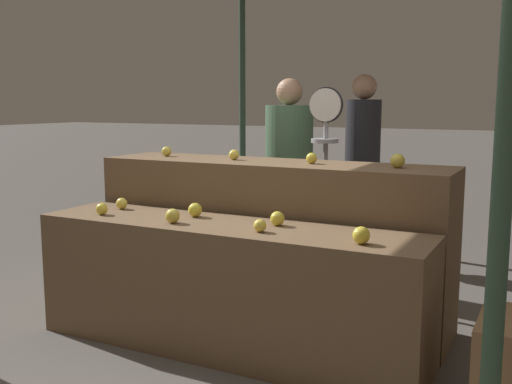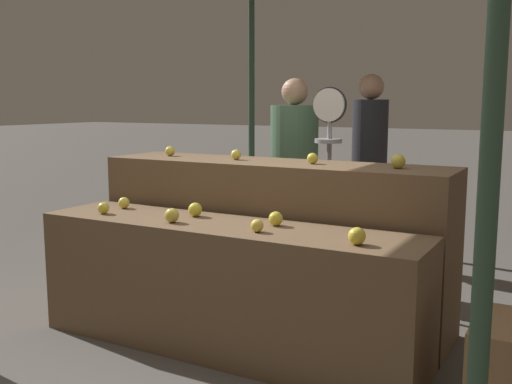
% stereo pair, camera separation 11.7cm
% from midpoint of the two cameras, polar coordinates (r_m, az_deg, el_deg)
% --- Properties ---
extents(ground_plane, '(60.00, 60.00, 0.00)m').
position_cam_midpoint_polar(ground_plane, '(3.69, -1.99, -14.66)').
color(ground_plane, '#59544F').
extents(display_counter_front, '(2.36, 0.55, 0.76)m').
position_cam_midpoint_polar(display_counter_front, '(3.55, -2.03, -9.05)').
color(display_counter_front, brown).
rests_on(display_counter_front, ground_plane).
extents(display_counter_back, '(2.36, 0.55, 1.07)m').
position_cam_midpoint_polar(display_counter_back, '(4.02, 2.40, -4.68)').
color(display_counter_back, brown).
rests_on(display_counter_back, ground_plane).
extents(apple_front_0, '(0.07, 0.07, 0.07)m').
position_cam_midpoint_polar(apple_front_0, '(3.86, -13.49, -1.51)').
color(apple_front_0, gold).
rests_on(apple_front_0, display_counter_front).
extents(apple_front_1, '(0.09, 0.09, 0.09)m').
position_cam_midpoint_polar(apple_front_1, '(3.51, -7.07, -2.23)').
color(apple_front_1, gold).
rests_on(apple_front_1, display_counter_front).
extents(apple_front_2, '(0.07, 0.07, 0.07)m').
position_cam_midpoint_polar(apple_front_2, '(3.24, 1.15, -3.22)').
color(apple_front_2, yellow).
rests_on(apple_front_2, display_counter_front).
extents(apple_front_3, '(0.09, 0.09, 0.09)m').
position_cam_midpoint_polar(apple_front_3, '(3.00, 10.70, -4.15)').
color(apple_front_3, gold).
rests_on(apple_front_3, display_counter_front).
extents(apple_front_4, '(0.07, 0.07, 0.07)m').
position_cam_midpoint_polar(apple_front_4, '(4.04, -11.66, -1.01)').
color(apple_front_4, yellow).
rests_on(apple_front_4, display_counter_front).
extents(apple_front_5, '(0.09, 0.09, 0.09)m').
position_cam_midpoint_polar(apple_front_5, '(3.68, -4.91, -1.68)').
color(apple_front_5, gold).
rests_on(apple_front_5, display_counter_front).
extents(apple_front_6, '(0.08, 0.08, 0.08)m').
position_cam_midpoint_polar(apple_front_6, '(3.40, 2.88, -2.56)').
color(apple_front_6, gold).
rests_on(apple_front_6, display_counter_front).
extents(apple_back_0, '(0.07, 0.07, 0.07)m').
position_cam_midpoint_polar(apple_back_0, '(4.37, -7.42, 3.88)').
color(apple_back_0, gold).
rests_on(apple_back_0, display_counter_back).
extents(apple_back_1, '(0.07, 0.07, 0.07)m').
position_cam_midpoint_polar(apple_back_1, '(4.06, -1.09, 3.58)').
color(apple_back_1, yellow).
rests_on(apple_back_1, display_counter_back).
extents(apple_back_2, '(0.07, 0.07, 0.07)m').
position_cam_midpoint_polar(apple_back_2, '(3.81, 6.29, 3.20)').
color(apple_back_2, gold).
rests_on(apple_back_2, display_counter_back).
extents(apple_back_3, '(0.09, 0.09, 0.09)m').
position_cam_midpoint_polar(apple_back_3, '(3.63, 14.29, 2.85)').
color(apple_back_3, gold).
rests_on(apple_back_3, display_counter_back).
extents(produce_scale, '(0.26, 0.20, 1.56)m').
position_cam_midpoint_polar(produce_scale, '(4.43, 7.70, 4.23)').
color(produce_scale, '#99999E').
rests_on(produce_scale, ground_plane).
extents(person_vendor_at_scale, '(0.40, 0.40, 1.64)m').
position_cam_midpoint_polar(person_vendor_at_scale, '(4.95, 4.32, 2.57)').
color(person_vendor_at_scale, '#2D2D38').
rests_on(person_vendor_at_scale, ground_plane).
extents(person_customer_left, '(0.36, 0.36, 1.70)m').
position_cam_midpoint_polar(person_customer_left, '(5.48, 11.36, 3.60)').
color(person_customer_left, '#2D2D38').
rests_on(person_customer_left, ground_plane).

